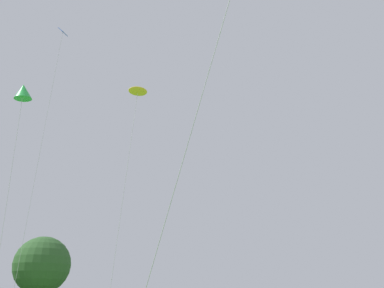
{
  "coord_description": "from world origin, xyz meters",
  "views": [
    {
      "loc": [
        -8.03,
        1.48,
        1.78
      ],
      "look_at": [
        0.89,
        10.13,
        6.77
      ],
      "focal_mm": 37.65,
      "sensor_mm": 36.0,
      "label": 1
    }
  ],
  "objects_px": {
    "tree_pine_center": "(42,265)",
    "small_kite_delta_white": "(138,93)",
    "small_kite_stunt_black": "(23,92)",
    "small_kite_streamer_purple": "(58,58)"
  },
  "relations": [
    {
      "from": "small_kite_delta_white",
      "to": "tree_pine_center",
      "type": "height_order",
      "value": "small_kite_delta_white"
    },
    {
      "from": "small_kite_delta_white",
      "to": "small_kite_stunt_black",
      "type": "relative_size",
      "value": 1.14
    },
    {
      "from": "small_kite_streamer_purple",
      "to": "tree_pine_center",
      "type": "xyz_separation_m",
      "value": [
        14.51,
        27.52,
        -13.2
      ]
    },
    {
      "from": "small_kite_delta_white",
      "to": "tree_pine_center",
      "type": "bearing_deg",
      "value": 98.86
    },
    {
      "from": "small_kite_streamer_purple",
      "to": "tree_pine_center",
      "type": "distance_m",
      "value": 33.79
    },
    {
      "from": "small_kite_stunt_black",
      "to": "tree_pine_center",
      "type": "height_order",
      "value": "small_kite_stunt_black"
    },
    {
      "from": "tree_pine_center",
      "to": "small_kite_delta_white",
      "type": "bearing_deg",
      "value": -110.35
    },
    {
      "from": "small_kite_delta_white",
      "to": "small_kite_streamer_purple",
      "type": "bearing_deg",
      "value": 123.51
    },
    {
      "from": "small_kite_stunt_black",
      "to": "small_kite_streamer_purple",
      "type": "bearing_deg",
      "value": -42.18
    },
    {
      "from": "small_kite_delta_white",
      "to": "tree_pine_center",
      "type": "distance_m",
      "value": 40.17
    }
  ]
}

